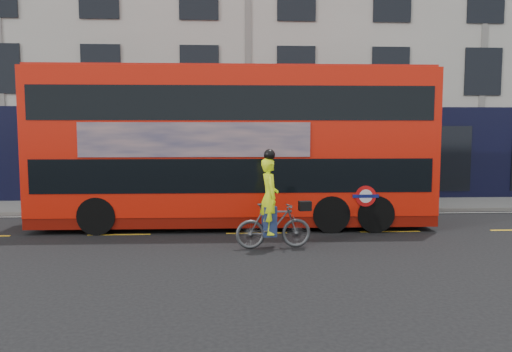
{
  "coord_description": "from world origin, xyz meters",
  "views": [
    {
      "loc": [
        -0.81,
        -12.95,
        3.03
      ],
      "look_at": [
        0.03,
        2.48,
        1.6
      ],
      "focal_mm": 35.0,
      "sensor_mm": 36.0,
      "label": 1
    }
  ],
  "objects": [
    {
      "name": "kerb",
      "position": [
        0.0,
        5.0,
        0.07
      ],
      "size": [
        60.0,
        0.12,
        0.13
      ],
      "primitive_type": "cube",
      "color": "slate",
      "rests_on": "ground"
    },
    {
      "name": "road_edge_line",
      "position": [
        0.0,
        4.7,
        0.0
      ],
      "size": [
        58.0,
        0.1,
        0.01
      ],
      "primitive_type": "cube",
      "color": "silver",
      "rests_on": "ground"
    },
    {
      "name": "pavement",
      "position": [
        0.0,
        6.5,
        0.06
      ],
      "size": [
        60.0,
        3.0,
        0.12
      ],
      "primitive_type": "cube",
      "color": "gray",
      "rests_on": "ground"
    },
    {
      "name": "cyclist",
      "position": [
        0.29,
        -0.4,
        0.86
      ],
      "size": [
        2.0,
        0.75,
        2.55
      ],
      "rotation": [
        0.0,
        0.0,
        0.1
      ],
      "color": "#45474A",
      "rests_on": "ground"
    },
    {
      "name": "bus",
      "position": [
        -0.61,
        2.76,
        2.52
      ],
      "size": [
        12.23,
        2.93,
        4.92
      ],
      "rotation": [
        0.0,
        0.0,
        -0.01
      ],
      "color": "red",
      "rests_on": "ground"
    },
    {
      "name": "building_terrace",
      "position": [
        0.0,
        12.94,
        7.49
      ],
      "size": [
        50.0,
        10.07,
        15.0
      ],
      "color": "#B1AFA7",
      "rests_on": "ground"
    },
    {
      "name": "lane_dashes",
      "position": [
        0.0,
        1.5,
        0.0
      ],
      "size": [
        58.0,
        0.12,
        0.01
      ],
      "primitive_type": null,
      "color": "gold",
      "rests_on": "ground"
    },
    {
      "name": "ground",
      "position": [
        0.0,
        0.0,
        0.0
      ],
      "size": [
        120.0,
        120.0,
        0.0
      ],
      "primitive_type": "plane",
      "color": "black",
      "rests_on": "ground"
    }
  ]
}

